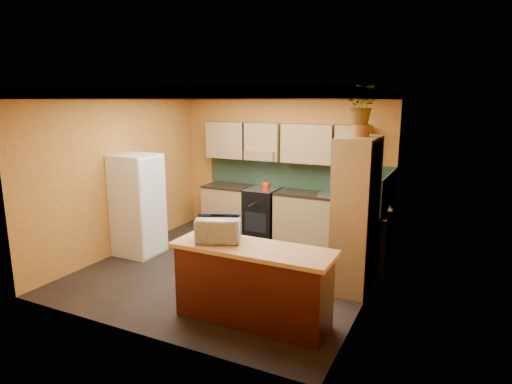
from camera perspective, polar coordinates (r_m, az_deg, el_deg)
room_shell at (r=6.50m, az=-2.22°, el=7.91°), size 4.24×4.24×2.72m
base_cabinets_back at (r=8.03m, az=4.87°, el=-3.26°), size 3.65×0.60×0.88m
countertop_back at (r=7.92m, az=4.93°, el=-0.05°), size 3.65×0.62×0.04m
stove at (r=8.26m, az=0.83°, el=-2.67°), size 0.58×0.58×0.91m
kettle at (r=8.06m, az=1.33°, el=0.92°), size 0.22×0.22×0.18m
sink at (r=7.68m, az=10.34°, el=-0.33°), size 0.48×0.40×0.03m
base_cabinets_right at (r=6.84m, az=13.93°, el=-6.34°), size 0.60×0.80×0.88m
countertop_right at (r=6.72m, az=14.13°, el=-2.61°), size 0.62×0.80×0.04m
fridge at (r=7.44m, az=-15.49°, el=-1.66°), size 0.68×0.66×1.70m
pantry at (r=5.97m, az=13.20°, el=-2.92°), size 0.48×0.90×2.10m
fern_pot at (r=5.83m, az=13.85°, el=7.99°), size 0.22×0.22×0.16m
fern at (r=5.82m, az=14.01°, el=11.21°), size 0.49×0.44×0.50m
breakfast_bar at (r=5.11m, az=-0.48°, el=-12.47°), size 1.80×0.55×0.88m
bar_top at (r=4.93m, az=-0.49°, el=-7.55°), size 1.90×0.65×0.05m
microwave at (r=5.09m, az=-5.08°, el=-5.00°), size 0.61×0.53×0.29m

